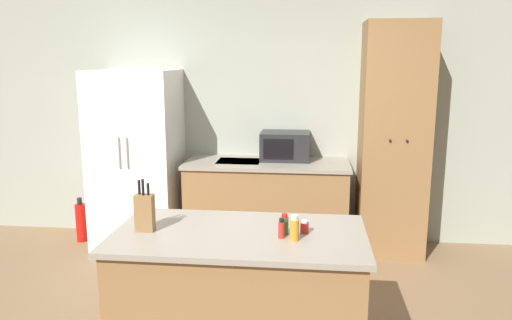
# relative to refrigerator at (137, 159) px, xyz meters

# --- Properties ---
(wall_back) EXTENTS (7.20, 0.06, 2.60)m
(wall_back) POSITION_rel_refrigerator_xyz_m (1.19, 0.40, 0.38)
(wall_back) COLOR #9EA393
(wall_back) RESTS_ON ground_plane
(refrigerator) EXTENTS (0.85, 0.77, 1.84)m
(refrigerator) POSITION_rel_refrigerator_xyz_m (0.00, 0.00, 0.00)
(refrigerator) COLOR white
(refrigerator) RESTS_ON ground_plane
(back_counter) EXTENTS (1.67, 0.71, 0.92)m
(back_counter) POSITION_rel_refrigerator_xyz_m (1.36, 0.04, -0.46)
(back_counter) COLOR olive
(back_counter) RESTS_ON ground_plane
(pantry_cabinet) EXTENTS (0.65, 0.59, 2.31)m
(pantry_cabinet) POSITION_rel_refrigerator_xyz_m (2.61, 0.09, 0.23)
(pantry_cabinet) COLOR olive
(pantry_cabinet) RESTS_ON ground_plane
(kitchen_island) EXTENTS (1.57, 0.86, 0.89)m
(kitchen_island) POSITION_rel_refrigerator_xyz_m (1.36, -2.01, -0.47)
(kitchen_island) COLOR olive
(kitchen_island) RESTS_ON ground_plane
(microwave) EXTENTS (0.50, 0.39, 0.29)m
(microwave) POSITION_rel_refrigerator_xyz_m (1.53, 0.16, 0.14)
(microwave) COLOR #232326
(microwave) RESTS_ON back_counter
(knife_block) EXTENTS (0.11, 0.07, 0.34)m
(knife_block) POSITION_rel_refrigerator_xyz_m (0.77, -2.04, 0.10)
(knife_block) COLOR olive
(knife_block) RESTS_ON kitchen_island
(spice_bottle_tall_dark) EXTENTS (0.05, 0.05, 0.13)m
(spice_bottle_tall_dark) POSITION_rel_refrigerator_xyz_m (1.64, -2.01, 0.03)
(spice_bottle_tall_dark) COLOR #337033
(spice_bottle_tall_dark) RESTS_ON kitchen_island
(spice_bottle_short_red) EXTENTS (0.06, 0.06, 0.15)m
(spice_bottle_short_red) POSITION_rel_refrigerator_xyz_m (1.71, -2.11, 0.05)
(spice_bottle_short_red) COLOR orange
(spice_bottle_short_red) RESTS_ON kitchen_island
(spice_bottle_amber_oil) EXTENTS (0.05, 0.05, 0.08)m
(spice_bottle_amber_oil) POSITION_rel_refrigerator_xyz_m (1.77, -1.97, 0.01)
(spice_bottle_amber_oil) COLOR #B2281E
(spice_bottle_amber_oil) RESTS_ON kitchen_island
(spice_bottle_green_herb) EXTENTS (0.04, 0.04, 0.12)m
(spice_bottle_green_herb) POSITION_rel_refrigerator_xyz_m (1.63, -2.08, 0.03)
(spice_bottle_green_herb) COLOR #B2281E
(spice_bottle_green_herb) RESTS_ON kitchen_island
(fire_extinguisher) EXTENTS (0.11, 0.11, 0.49)m
(fire_extinguisher) POSITION_rel_refrigerator_xyz_m (-0.66, -0.01, -0.70)
(fire_extinguisher) COLOR red
(fire_extinguisher) RESTS_ON ground_plane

